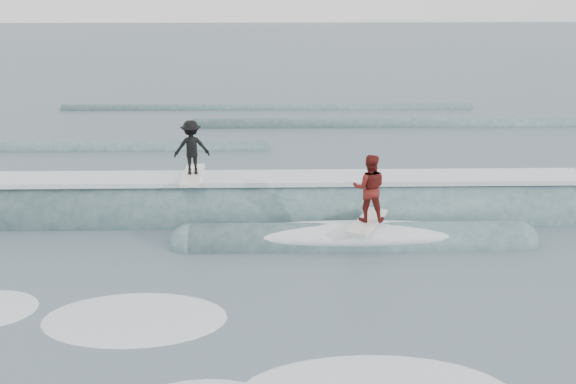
{
  "coord_description": "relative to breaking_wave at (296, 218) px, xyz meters",
  "views": [
    {
      "loc": [
        -0.37,
        -11.99,
        7.17
      ],
      "look_at": [
        0.0,
        5.33,
        1.1
      ],
      "focal_mm": 40.0,
      "sensor_mm": 36.0,
      "label": 1
    }
  ],
  "objects": [
    {
      "name": "far_swells",
      "position": [
        -1.36,
        11.65,
        -0.04
      ],
      "size": [
        40.37,
        8.65,
        0.8
      ],
      "color": "#37585D",
      "rests_on": "ground"
    },
    {
      "name": "breaking_wave",
      "position": [
        0.0,
        0.0,
        0.0
      ],
      "size": [
        22.36,
        3.97,
        2.38
      ],
      "color": "#37585D",
      "rests_on": "ground"
    },
    {
      "name": "surfer_black",
      "position": [
        -3.09,
        0.33,
        2.05
      ],
      "size": [
        1.13,
        2.01,
        1.72
      ],
      "color": "white",
      "rests_on": "ground"
    },
    {
      "name": "whitewater",
      "position": [
        -0.36,
        -7.82,
        -0.04
      ],
      "size": [
        15.94,
        5.96,
        0.1
      ],
      "color": "white",
      "rests_on": "ground"
    },
    {
      "name": "ground",
      "position": [
        -0.27,
        -6.0,
        -0.04
      ],
      "size": [
        160.0,
        160.0,
        0.0
      ],
      "primitive_type": "plane",
      "color": "#41535F",
      "rests_on": "ground"
    },
    {
      "name": "surfer_red",
      "position": [
        1.88,
        -1.87,
        1.5
      ],
      "size": [
        1.36,
        2.04,
        1.95
      ],
      "color": "silver",
      "rests_on": "ground"
    }
  ]
}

